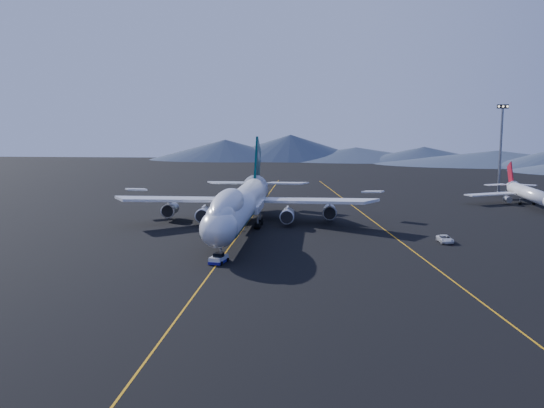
# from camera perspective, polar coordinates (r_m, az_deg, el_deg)

# --- Properties ---
(ground) EXTENTS (500.00, 500.00, 0.00)m
(ground) POSITION_cam_1_polar(r_m,az_deg,el_deg) (130.43, -2.89, -2.54)
(ground) COLOR black
(ground) RESTS_ON ground
(taxiway_line_main) EXTENTS (0.25, 220.00, 0.01)m
(taxiway_line_main) POSITION_cam_1_polar(r_m,az_deg,el_deg) (130.43, -2.89, -2.54)
(taxiway_line_main) COLOR orange
(taxiway_line_main) RESTS_ON ground
(taxiway_line_side) EXTENTS (28.08, 198.09, 0.01)m
(taxiway_line_side) POSITION_cam_1_polar(r_m,az_deg,el_deg) (139.71, 9.97, -1.95)
(taxiway_line_side) COLOR orange
(taxiway_line_side) RESTS_ON ground
(boeing_747) EXTENTS (59.62, 72.43, 19.37)m
(boeing_747) POSITION_cam_1_polar(r_m,az_deg,el_deg) (129.53, -2.91, -0.01)
(boeing_747) COLOR silver
(boeing_747) RESTS_ON ground
(pushback_tug) EXTENTS (3.11, 4.57, 1.83)m
(pushback_tug) POSITION_cam_1_polar(r_m,az_deg,el_deg) (101.74, -5.05, -5.23)
(pushback_tug) COLOR silver
(pushback_tug) RESTS_ON ground
(second_jet) EXTENTS (34.56, 39.04, 11.11)m
(second_jet) POSITION_cam_1_polar(r_m,az_deg,el_deg) (183.54, 22.95, 0.94)
(second_jet) COLOR silver
(second_jet) RESTS_ON ground
(service_van) EXTENTS (2.86, 5.42, 1.45)m
(service_van) POSITION_cam_1_polar(r_m,az_deg,el_deg) (122.50, 15.98, -3.18)
(service_van) COLOR silver
(service_van) RESTS_ON ground
(floodlight_mast) EXTENTS (3.53, 2.65, 28.61)m
(floodlight_mast) POSITION_cam_1_polar(r_m,az_deg,el_deg) (210.82, 20.71, 4.92)
(floodlight_mast) COLOR black
(floodlight_mast) RESTS_ON ground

